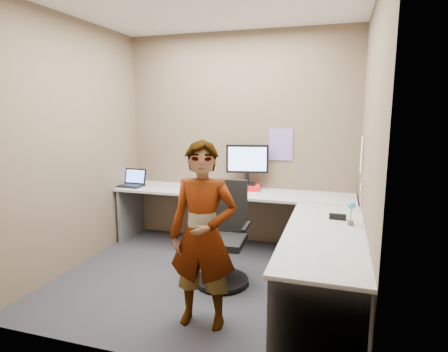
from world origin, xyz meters
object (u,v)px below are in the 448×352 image
(desk, at_px, (255,218))
(office_chair, at_px, (223,242))
(person, at_px, (203,235))
(monitor, at_px, (247,161))

(desk, relative_size, office_chair, 2.94)
(office_chair, xyz_separation_m, person, (0.07, -0.77, 0.33))
(desk, xyz_separation_m, monitor, (-0.28, 0.74, 0.50))
(desk, xyz_separation_m, office_chair, (-0.25, -0.37, -0.17))
(monitor, height_order, person, person)
(desk, height_order, monitor, monitor)
(desk, relative_size, monitor, 5.66)
(monitor, distance_m, person, 1.91)
(person, bearing_deg, desk, 77.40)
(office_chair, bearing_deg, desk, 52.99)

